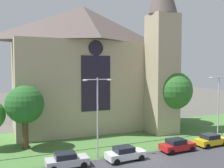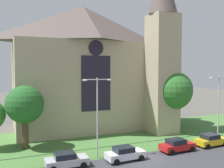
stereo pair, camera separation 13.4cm
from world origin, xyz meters
name	(u,v)px [view 2 (the right image)]	position (x,y,z in m)	size (l,w,h in m)	color
ground	(111,137)	(0.00, 10.00, 0.00)	(160.00, 160.00, 0.00)	#56544C
road_asphalt	(157,165)	(0.00, -2.00, 0.00)	(120.00, 8.00, 0.01)	#38383D
grass_verge	(117,140)	(0.00, 8.00, 0.00)	(120.00, 20.00, 0.01)	#477538
church_building	(90,66)	(-1.00, 16.82, 10.27)	(23.20, 16.20, 26.00)	tan
iron_railing	(122,146)	(-1.77, 2.50, 0.97)	(30.46, 0.07, 1.13)	black
tree_right_far	(174,90)	(13.63, 13.80, 6.15)	(6.61, 6.61, 9.50)	brown
tree_left_near	(25,105)	(-11.82, 8.99, 5.42)	(4.62, 4.62, 7.81)	#4C3823
tree_right_near	(173,91)	(9.68, 8.58, 6.43)	(5.83, 5.83, 9.41)	brown
streetlamp_near	(97,108)	(-4.81, 2.40, 5.58)	(3.37, 0.26, 8.85)	#B2B2B7
streetlamp_far	(219,100)	(12.54, 2.40, 5.58)	(3.37, 0.26, 8.87)	#B2B2B7
parked_car_silver	(66,160)	(-8.56, 1.09, 0.74)	(4.24, 2.10, 1.51)	#B7B7BC
parked_car_white	(125,153)	(-2.34, 0.62, 0.74)	(4.28, 2.18, 1.51)	silver
parked_car_red	(177,145)	(4.66, 0.91, 0.74)	(4.26, 2.15, 1.51)	#B21919
parked_car_yellow	(211,140)	(10.04, 1.07, 0.74)	(4.27, 2.17, 1.51)	gold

